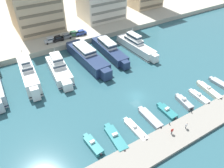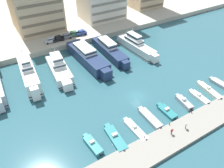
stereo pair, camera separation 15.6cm
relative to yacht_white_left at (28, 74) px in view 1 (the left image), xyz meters
name	(u,v)px [view 1 (the left image)]	position (x,y,z in m)	size (l,w,h in m)	color
ground_plane	(137,96)	(21.76, -20.74, -2.69)	(400.00, 400.00, 0.00)	#2D5B66
quay_promenade	(50,13)	(21.76, 47.17, -1.76)	(180.00, 70.00, 1.85)	#BCB29E
pier_dock	(178,134)	(21.76, -35.45, -2.32)	(120.00, 6.13, 0.74)	gray
yacht_white_left	(28,74)	(0.00, 0.00, 0.00)	(4.87, 18.93, 8.87)	white
yacht_white_mid_left	(59,69)	(8.22, -1.29, -0.58)	(5.78, 17.10, 7.77)	white
yacht_navy_center_left	(87,57)	(18.22, 0.62, -0.66)	(6.02, 23.17, 6.75)	navy
yacht_navy_center	(109,50)	(26.45, 1.14, -0.84)	(4.44, 20.77, 6.46)	navy
yacht_white_center_right	(136,46)	(35.51, -1.31, -0.62)	(4.93, 19.35, 7.59)	white
motorboat_teal_far_left	(93,145)	(5.07, -28.54, -2.17)	(2.28, 6.22, 1.47)	teal
motorboat_teal_left	(115,138)	(9.90, -29.36, -2.23)	(2.57, 8.08, 1.45)	teal
motorboat_white_mid_left	(135,129)	(14.85, -29.66, -2.29)	(1.99, 7.65, 1.32)	white
motorboat_grey_center_left	(150,118)	(19.60, -28.72, -2.20)	(1.96, 7.74, 0.97)	#9EA3A8
motorboat_teal_center	(167,111)	(24.48, -29.05, -2.27)	(2.15, 6.07, 1.31)	teal
motorboat_grey_center_right	(184,102)	(30.12, -28.98, -2.11)	(2.22, 6.02, 1.68)	#9EA3A8
motorboat_white_mid_right	(199,97)	(34.87, -29.55, -2.20)	(1.89, 6.39, 1.49)	white
motorboat_cream_right	(209,90)	(39.20, -29.07, -2.19)	(2.53, 8.42, 1.46)	beige
motorboat_grey_far_right	(220,84)	(44.33, -28.67, -2.26)	(2.30, 6.67, 0.88)	#9EA3A8
car_silver_far_left	(50,40)	(11.66, 16.19, 0.14)	(4.15, 2.02, 1.80)	#B7BCC1
car_black_left	(58,38)	(14.30, 16.07, 0.14)	(4.13, 1.99, 1.80)	black
car_grey_mid_left	(66,36)	(17.39, 16.24, 0.14)	(4.13, 1.98, 1.80)	slate
car_green_center_left	(73,34)	(20.41, 16.84, 0.14)	(4.20, 2.12, 1.80)	#2D6642
car_blue_center	(81,32)	(23.30, 16.26, 0.14)	(4.17, 2.07, 1.80)	#28428E
pedestrian_near_edge	(186,125)	(24.10, -35.21, -0.94)	(0.64, 0.36, 1.71)	#4C515B
pedestrian_mid_deck	(172,131)	(20.43, -34.77, -0.96)	(0.64, 0.27, 1.67)	#4C515B
bollard_west	(145,136)	(14.99, -32.63, -1.63)	(0.20, 0.20, 0.61)	#2D2D33
bollard_west_mid	(170,123)	(21.86, -32.63, -1.63)	(0.20, 0.20, 0.61)	#2D2D33
bollard_east_mid	(192,112)	(28.72, -32.63, -1.63)	(0.20, 0.20, 0.61)	#2D2D33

